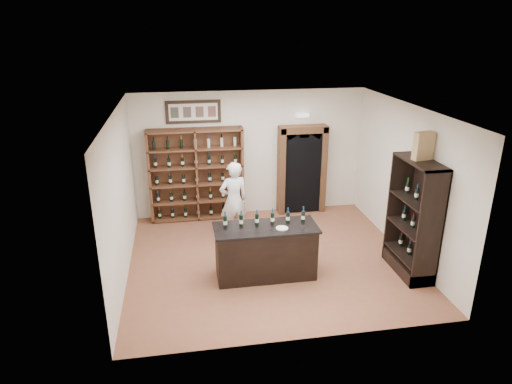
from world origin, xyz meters
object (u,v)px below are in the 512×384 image
(wine_shelf, at_px, (197,174))
(counter_bottle_0, at_px, (225,222))
(tasting_counter, at_px, (266,252))
(side_cabinet, at_px, (413,235))
(wine_crate, at_px, (423,146))
(shopkeeper, at_px, (234,200))

(wine_shelf, relative_size, counter_bottle_0, 7.33)
(tasting_counter, relative_size, side_cabinet, 0.85)
(tasting_counter, bearing_deg, counter_bottle_0, 171.56)
(wine_shelf, xyz_separation_m, wine_crate, (3.82, -3.19, 1.35))
(side_cabinet, bearing_deg, shopkeeper, 146.55)
(wine_shelf, xyz_separation_m, tasting_counter, (1.10, -2.93, -0.61))
(counter_bottle_0, xyz_separation_m, side_cabinet, (3.44, -0.41, -0.35))
(tasting_counter, xyz_separation_m, side_cabinet, (2.72, -0.30, 0.26))
(wine_shelf, relative_size, side_cabinet, 1.00)
(wine_shelf, bearing_deg, counter_bottle_0, -82.34)
(wine_shelf, relative_size, tasting_counter, 1.17)
(tasting_counter, distance_m, side_cabinet, 2.75)
(shopkeeper, bearing_deg, side_cabinet, 134.04)
(counter_bottle_0, xyz_separation_m, wine_crate, (3.44, -0.37, 1.34))
(side_cabinet, height_order, shopkeeper, side_cabinet)
(tasting_counter, distance_m, shopkeeper, 1.82)
(shopkeeper, height_order, wine_crate, wine_crate)
(wine_crate, bearing_deg, wine_shelf, 129.85)
(tasting_counter, distance_m, counter_bottle_0, 0.95)
(counter_bottle_0, distance_m, wine_crate, 3.71)
(tasting_counter, height_order, shopkeeper, shopkeeper)
(shopkeeper, xyz_separation_m, wine_crate, (3.09, -2.00, 1.59))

